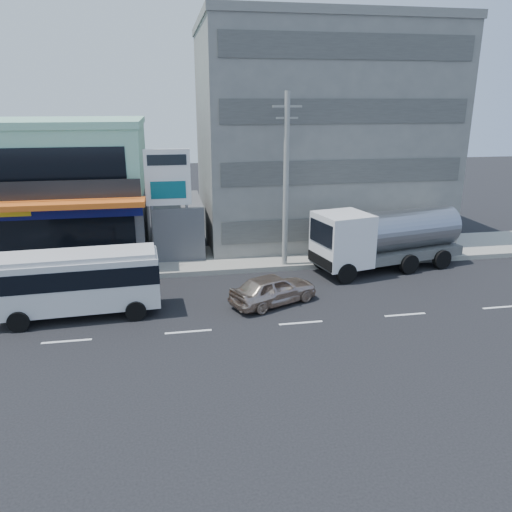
# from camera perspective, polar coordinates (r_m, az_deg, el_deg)

# --- Properties ---
(ground) EXTENTS (120.00, 120.00, 0.00)m
(ground) POSITION_cam_1_polar(r_m,az_deg,el_deg) (21.89, -7.74, -8.58)
(ground) COLOR black
(ground) RESTS_ON ground
(sidewalk) EXTENTS (70.00, 5.00, 0.30)m
(sidewalk) POSITION_cam_1_polar(r_m,az_deg,el_deg) (31.17, 0.59, -0.09)
(sidewalk) COLOR gray
(sidewalk) RESTS_ON ground
(shop_building) EXTENTS (12.40, 11.70, 8.00)m
(shop_building) POSITION_cam_1_polar(r_m,az_deg,el_deg) (34.88, -22.52, 6.98)
(shop_building) COLOR #424246
(shop_building) RESTS_ON ground
(concrete_building) EXTENTS (16.00, 12.00, 14.00)m
(concrete_building) POSITION_cam_1_polar(r_m,az_deg,el_deg) (36.36, 6.92, 13.32)
(concrete_building) COLOR gray
(concrete_building) RESTS_ON ground
(gap_structure) EXTENTS (3.00, 6.00, 3.50)m
(gap_structure) POSITION_cam_1_polar(r_m,az_deg,el_deg) (32.64, -8.91, 3.42)
(gap_structure) COLOR #424246
(gap_structure) RESTS_ON ground
(satellite_dish) EXTENTS (1.50, 1.50, 0.15)m
(satellite_dish) POSITION_cam_1_polar(r_m,az_deg,el_deg) (31.27, -9.01, 6.23)
(satellite_dish) COLOR slate
(satellite_dish) RESTS_ON gap_structure
(billboard) EXTENTS (2.60, 0.18, 6.90)m
(billboard) POSITION_cam_1_polar(r_m,az_deg,el_deg) (29.25, -10.02, 8.11)
(billboard) COLOR gray
(billboard) RESTS_ON ground
(utility_pole_near) EXTENTS (1.60, 0.30, 10.00)m
(utility_pole_near) POSITION_cam_1_polar(r_m,az_deg,el_deg) (28.22, 3.44, 8.46)
(utility_pole_near) COLOR #999993
(utility_pole_near) RESTS_ON ground
(minibus) EXTENTS (7.32, 2.85, 3.01)m
(minibus) POSITION_cam_1_polar(r_m,az_deg,el_deg) (23.95, -19.69, -2.49)
(minibus) COLOR silver
(minibus) RESTS_ON ground
(sedan) EXTENTS (4.76, 3.39, 1.50)m
(sedan) POSITION_cam_1_polar(r_m,az_deg,el_deg) (24.28, 1.99, -3.80)
(sedan) COLOR #C4AB96
(sedan) RESTS_ON ground
(tanker_truck) EXTENTS (9.39, 4.50, 3.56)m
(tanker_truck) POSITION_cam_1_polar(r_m,az_deg,el_deg) (29.81, 14.34, 2.06)
(tanker_truck) COLOR white
(tanker_truck) RESTS_ON ground
(motorcycle_rider) EXTENTS (1.57, 0.73, 1.94)m
(motorcycle_rider) POSITION_cam_1_polar(r_m,az_deg,el_deg) (27.64, -16.75, -2.12)
(motorcycle_rider) COLOR #54170C
(motorcycle_rider) RESTS_ON ground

